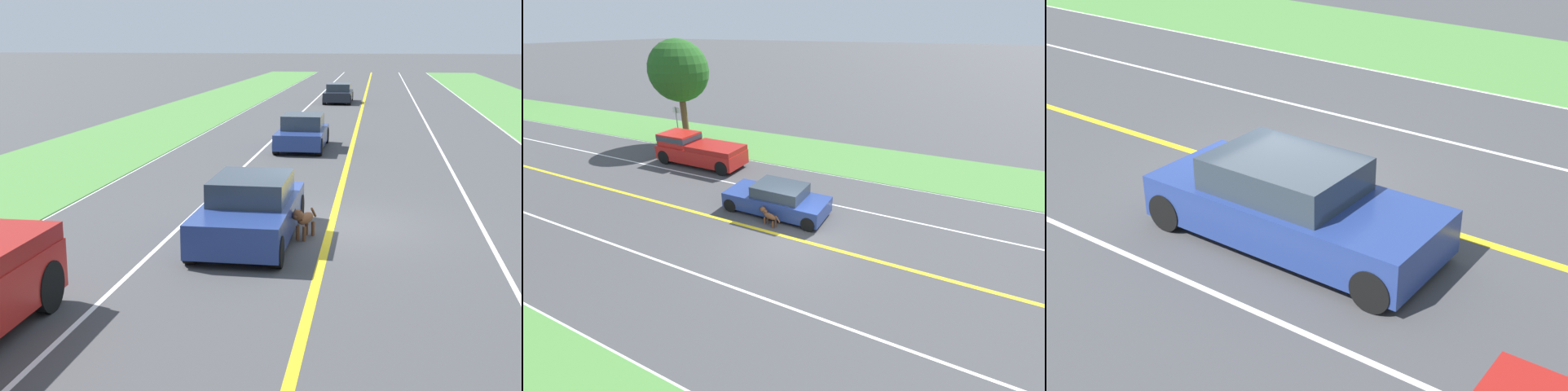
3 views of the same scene
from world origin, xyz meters
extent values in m
plane|color=#424244|center=(0.00, 0.00, 0.00)|extent=(400.00, 400.00, 0.00)
cube|color=yellow|center=(0.00, 0.00, 0.00)|extent=(0.18, 160.00, 0.01)
cube|color=white|center=(-7.00, 0.00, 0.00)|extent=(0.14, 160.00, 0.01)
cube|color=white|center=(3.50, 0.00, 0.00)|extent=(0.10, 160.00, 0.01)
cube|color=white|center=(-3.50, 0.00, 0.00)|extent=(0.10, 160.00, 0.01)
cube|color=#4C843D|center=(-10.00, 0.00, 0.01)|extent=(6.00, 160.00, 0.03)
cube|color=navy|center=(1.68, 1.46, 0.52)|extent=(1.89, 4.64, 0.69)
cube|color=#2D3842|center=(1.68, 1.28, 1.12)|extent=(1.62, 2.23, 0.52)
cylinder|color=black|center=(2.54, 3.38, 0.31)|extent=(0.22, 0.63, 0.63)
cylinder|color=black|center=(2.54, -0.45, 0.31)|extent=(0.22, 0.63, 0.63)
cylinder|color=black|center=(0.83, 3.38, 0.31)|extent=(0.22, 0.63, 0.63)
cylinder|color=black|center=(0.83, -0.45, 0.31)|extent=(0.22, 0.63, 0.63)
ellipsoid|color=brown|center=(0.50, 1.16, 0.44)|extent=(0.43, 0.74, 0.24)
cylinder|color=brown|center=(0.65, 1.37, 0.16)|extent=(0.08, 0.08, 0.33)
cylinder|color=brown|center=(0.50, 0.90, 0.16)|extent=(0.08, 0.08, 0.33)
cylinder|color=brown|center=(0.50, 1.42, 0.16)|extent=(0.08, 0.08, 0.33)
cylinder|color=brown|center=(0.35, 0.95, 0.16)|extent=(0.08, 0.08, 0.33)
cylinder|color=brown|center=(0.59, 1.44, 0.54)|extent=(0.20, 0.23, 0.19)
sphere|color=brown|center=(0.63, 1.56, 0.61)|extent=(0.30, 0.30, 0.24)
ellipsoid|color=#331E14|center=(0.68, 1.72, 0.59)|extent=(0.14, 0.14, 0.09)
cone|color=#55301C|center=(0.68, 1.53, 0.70)|extent=(0.10, 0.10, 0.11)
cone|color=#55301C|center=(0.56, 1.57, 0.70)|extent=(0.10, 0.10, 0.11)
cylinder|color=brown|center=(0.36, 0.72, 0.48)|extent=(0.13, 0.27, 0.26)
camera|label=1|loc=(-1.00, 16.64, 4.33)|focal=50.00mm
camera|label=2|loc=(-10.70, -5.07, 7.62)|focal=24.00mm
camera|label=3|loc=(9.58, 7.37, 5.72)|focal=50.00mm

